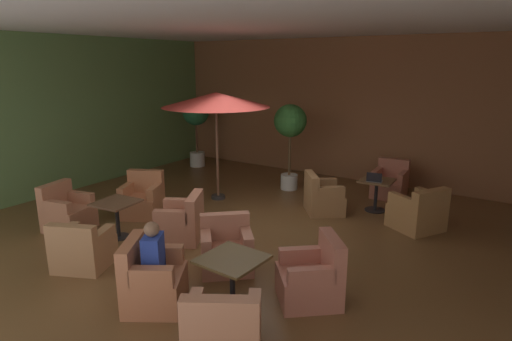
{
  "coord_description": "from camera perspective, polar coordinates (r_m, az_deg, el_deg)",
  "views": [
    {
      "loc": [
        4.37,
        -6.24,
        3.08
      ],
      "look_at": [
        0.0,
        0.45,
        1.02
      ],
      "focal_mm": 29.49,
      "sensor_mm": 36.0,
      "label": 1
    }
  ],
  "objects": [
    {
      "name": "cafe_table_front_right",
      "position": [
        7.92,
        -18.37,
        -5.13
      ],
      "size": [
        0.74,
        0.74,
        0.68
      ],
      "color": "black",
      "rests_on": "ground_plane"
    },
    {
      "name": "armchair_front_right_south",
      "position": [
        8.72,
        -24.25,
        -5.24
      ],
      "size": [
        0.88,
        0.87,
        0.89
      ],
      "color": "#B3714F",
      "rests_on": "ground_plane"
    },
    {
      "name": "armchair_front_right_west",
      "position": [
        7.07,
        -22.46,
        -9.87
      ],
      "size": [
        0.98,
        0.97,
        0.79
      ],
      "color": "#AB784C",
      "rests_on": "ground_plane"
    },
    {
      "name": "wall_back_brick",
      "position": [
        11.59,
        10.94,
        8.17
      ],
      "size": [
        10.03,
        0.08,
        3.71
      ],
      "primitive_type": "cube",
      "color": "brown",
      "rests_on": "ground_plane"
    },
    {
      "name": "ground_plane",
      "position": [
        8.22,
        -1.72,
        -7.59
      ],
      "size": [
        10.03,
        8.93,
        0.02
      ],
      "primitive_type": "cube",
      "color": "brown"
    },
    {
      "name": "iced_drink_cup",
      "position": [
        9.04,
        16.0,
        -1.11
      ],
      "size": [
        0.08,
        0.08,
        0.11
      ],
      "primitive_type": "cylinder",
      "color": "white",
      "rests_on": "cafe_table_front_left"
    },
    {
      "name": "armchair_front_left_east",
      "position": [
        8.52,
        21.11,
        -5.42
      ],
      "size": [
        1.09,
        1.1,
        0.85
      ],
      "color": "#A67442",
      "rests_on": "ground_plane"
    },
    {
      "name": "armchair_front_right_east",
      "position": [
        8.98,
        -15.13,
        -3.87
      ],
      "size": [
        0.99,
        0.98,
        0.91
      ],
      "color": "#B16B43",
      "rests_on": "ground_plane"
    },
    {
      "name": "armchair_mid_center_north",
      "position": [
        5.75,
        7.63,
        -14.31
      ],
      "size": [
        1.05,
        1.05,
        0.89
      ],
      "color": "#B56752",
      "rests_on": "ground_plane"
    },
    {
      "name": "armchair_mid_center_west",
      "position": [
        4.72,
        -4.46,
        -21.23
      ],
      "size": [
        1.04,
        1.03,
        0.89
      ],
      "color": "#AA6A4A",
      "rests_on": "ground_plane"
    },
    {
      "name": "patio_umbrella_tall_red",
      "position": [
        9.39,
        -5.46,
        9.47
      ],
      "size": [
        2.39,
        2.39,
        2.44
      ],
      "color": "#2D2D2D",
      "rests_on": "ground_plane"
    },
    {
      "name": "patron_blue_shirt",
      "position": [
        5.56,
        -13.79,
        -10.54
      ],
      "size": [
        0.37,
        0.41,
        0.7
      ],
      "color": "#2840A7",
      "rests_on": "ground_plane"
    },
    {
      "name": "potted_tree_left_corner",
      "position": [
        12.71,
        -8.14,
        6.9
      ],
      "size": [
        0.79,
        0.79,
        2.04
      ],
      "color": "silver",
      "rests_on": "ground_plane"
    },
    {
      "name": "cafe_table_front_left",
      "position": [
        9.24,
        16.01,
        -2.36
      ],
      "size": [
        0.68,
        0.68,
        0.68
      ],
      "color": "black",
      "rests_on": "ground_plane"
    },
    {
      "name": "armchair_front_left_north",
      "position": [
        8.95,
        9.0,
        -3.68
      ],
      "size": [
        1.05,
        1.05,
        0.84
      ],
      "color": "#A57547",
      "rests_on": "ground_plane"
    },
    {
      "name": "armchair_mid_center_east",
      "position": [
        6.53,
        -4.04,
        -10.73
      ],
      "size": [
        1.04,
        1.04,
        0.81
      ],
      "color": "#B57055",
      "rests_on": "ground_plane"
    },
    {
      "name": "ceiling_slab",
      "position": [
        7.65,
        -1.94,
        19.45
      ],
      "size": [
        10.03,
        8.93,
        0.06
      ],
      "primitive_type": "cube",
      "color": "white",
      "rests_on": "wall_back_brick"
    },
    {
      "name": "potted_tree_mid_left",
      "position": [
        10.23,
        4.65,
        5.75
      ],
      "size": [
        0.79,
        0.79,
        2.11
      ],
      "color": "silver",
      "rests_on": "ground_plane"
    },
    {
      "name": "cafe_table_mid_center",
      "position": [
        5.5,
        -3.24,
        -13.21
      ],
      "size": [
        0.79,
        0.79,
        0.68
      ],
      "color": "black",
      "rests_on": "ground_plane"
    },
    {
      "name": "armchair_mid_center_south",
      "position": [
        5.76,
        -13.92,
        -14.4
      ],
      "size": [
        1.01,
        1.03,
        0.9
      ],
      "color": "#B66B46",
      "rests_on": "ground_plane"
    },
    {
      "name": "armchair_front_right_north",
      "position": [
        7.63,
        -10.13,
        -6.98
      ],
      "size": [
        1.05,
        1.05,
        0.84
      ],
      "color": "#B77053",
      "rests_on": "ground_plane"
    },
    {
      "name": "wall_left_accent",
      "position": [
        11.3,
        -23.14,
        7.12
      ],
      "size": [
        0.08,
        8.93,
        3.71
      ],
      "primitive_type": "cube",
      "color": "#5D8248",
      "rests_on": "ground_plane"
    },
    {
      "name": "armchair_front_left_south",
      "position": [
        10.37,
        17.71,
        -1.67
      ],
      "size": [
        0.73,
        0.78,
        0.87
      ],
      "color": "#B6674F",
      "rests_on": "ground_plane"
    },
    {
      "name": "open_laptop",
      "position": [
        9.02,
        15.76,
        -1.15
      ],
      "size": [
        0.34,
        0.27,
        0.2
      ],
      "color": "#9EA0A5",
      "rests_on": "cafe_table_front_left"
    }
  ]
}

